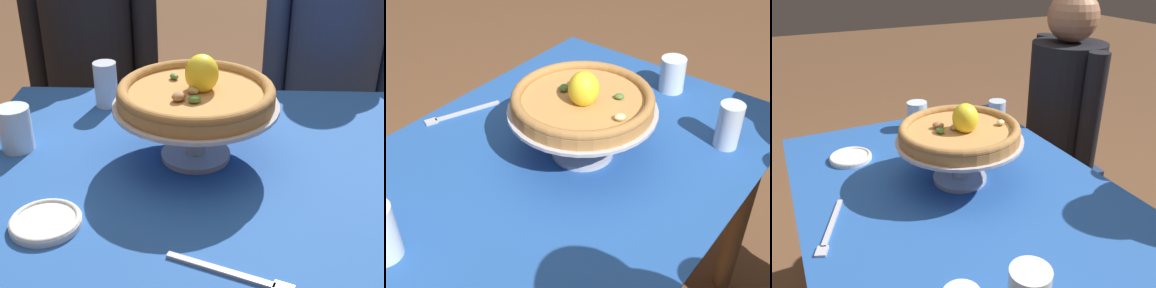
# 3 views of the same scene
# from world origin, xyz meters

# --- Properties ---
(dining_table) EXTENTS (1.08, 0.82, 0.71)m
(dining_table) POSITION_xyz_m (0.00, 0.00, 0.59)
(dining_table) COLOR olive
(dining_table) RESTS_ON ground
(pizza_stand) EXTENTS (0.35, 0.35, 0.13)m
(pizza_stand) POSITION_xyz_m (-0.03, 0.03, 0.81)
(pizza_stand) COLOR #B7B7C1
(pizza_stand) RESTS_ON dining_table
(pizza) EXTENTS (0.33, 0.33, 0.10)m
(pizza) POSITION_xyz_m (-0.03, 0.03, 0.87)
(pizza) COLOR #BC8447
(pizza) RESTS_ON pizza_stand
(water_glass_back_left) EXTENTS (0.06, 0.06, 0.12)m
(water_glass_back_left) POSITION_xyz_m (-0.27, 0.29, 0.76)
(water_glass_back_left) COLOR silver
(water_glass_back_left) RESTS_ON dining_table
(water_glass_side_left) EXTENTS (0.07, 0.07, 0.10)m
(water_glass_side_left) POSITION_xyz_m (-0.43, 0.05, 0.76)
(water_glass_side_left) COLOR silver
(water_glass_side_left) RESTS_ON dining_table
(side_plate) EXTENTS (0.13, 0.13, 0.02)m
(side_plate) POSITION_xyz_m (-0.29, -0.23, 0.72)
(side_plate) COLOR white
(side_plate) RESTS_ON dining_table
(dinner_fork) EXTENTS (0.20, 0.09, 0.01)m
(dinner_fork) POSITION_xyz_m (0.04, -0.34, 0.71)
(dinner_fork) COLOR #B7B7C1
(dinner_fork) RESTS_ON dining_table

